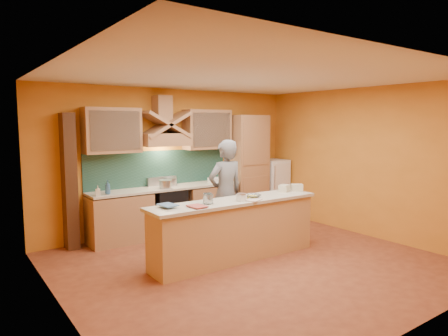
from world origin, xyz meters
TOP-DOWN VIEW (x-y plane):
  - floor at (0.00, 0.00)m, footprint 5.50×5.00m
  - ceiling at (0.00, 0.00)m, footprint 5.50×5.00m
  - wall_back at (0.00, 2.50)m, footprint 5.50×0.02m
  - wall_front at (0.00, -2.50)m, footprint 5.50×0.02m
  - wall_left at (-2.75, 0.00)m, footprint 0.02×5.00m
  - wall_right at (2.75, 0.00)m, footprint 0.02×5.00m
  - base_cabinet_left at (-1.25, 2.20)m, footprint 1.10×0.60m
  - base_cabinet_right at (0.65, 2.20)m, footprint 1.10×0.60m
  - counter_top at (-0.30, 2.20)m, footprint 3.00×0.62m
  - stove at (-0.30, 2.20)m, footprint 0.60×0.58m
  - backsplash at (-0.30, 2.48)m, footprint 3.00×0.03m
  - range_hood at (-0.30, 2.25)m, footprint 0.92×0.50m
  - hood_chimney at (-0.30, 2.35)m, footprint 0.30×0.30m
  - upper_cabinet_left at (-1.30, 2.33)m, footprint 1.00×0.35m
  - upper_cabinet_right at (0.70, 2.33)m, footprint 1.00×0.35m
  - pantry_column at (1.65, 2.20)m, footprint 0.80×0.60m
  - fridge at (2.40, 2.20)m, footprint 0.58×0.60m
  - trim_column_left at (-2.05, 2.35)m, footprint 0.20×0.30m
  - island_body at (-0.10, 0.30)m, footprint 2.80×0.55m
  - island_top at (-0.10, 0.30)m, footprint 2.90×0.62m
  - person at (0.17, 0.94)m, footprint 0.68×0.45m
  - pot_large at (-0.40, 2.07)m, footprint 0.29×0.29m
  - pot_small at (-0.16, 2.28)m, footprint 0.25×0.25m
  - soap_bottle_a at (-1.68, 2.02)m, footprint 0.10×0.10m
  - soap_bottle_b at (-1.50, 2.06)m, footprint 0.12×0.12m
  - bowl_back at (0.87, 2.26)m, footprint 0.27×0.27m
  - dish_rack at (0.75, 2.04)m, footprint 0.33×0.27m
  - book_lower at (-0.98, 0.15)m, footprint 0.22×0.29m
  - book_upper at (-1.33, 0.39)m, footprint 0.24×0.31m
  - jar_large at (-0.62, 0.29)m, footprint 0.17×0.17m
  - jar_small at (-0.61, 0.27)m, footprint 0.17×0.17m
  - kitchen_scale at (-0.08, 0.17)m, footprint 0.12×0.12m
  - mixing_bowl at (0.20, 0.25)m, footprint 0.25×0.25m
  - cloth at (0.10, 0.10)m, footprint 0.32×0.28m
  - grocery_bag_a at (1.04, 0.40)m, footprint 0.22×0.20m
  - grocery_bag_b at (1.28, 0.33)m, footprint 0.24×0.23m

SIDE VIEW (x-z plane):
  - floor at x=0.00m, z-range -0.01..0.01m
  - base_cabinet_left at x=-1.25m, z-range 0.00..0.86m
  - base_cabinet_right at x=0.65m, z-range 0.00..0.86m
  - island_body at x=-0.10m, z-range 0.00..0.88m
  - stove at x=-0.30m, z-range 0.00..0.90m
  - fridge at x=2.40m, z-range 0.00..1.30m
  - counter_top at x=-0.30m, z-range 0.88..0.92m
  - island_top at x=-0.10m, z-range 0.90..0.95m
  - person at x=0.17m, z-range 0.00..1.85m
  - cloth at x=0.10m, z-range 0.94..0.96m
  - book_lower at x=-0.98m, z-range 0.94..0.97m
  - bowl_back at x=0.87m, z-range 0.92..1.00m
  - pot_small at x=-0.16m, z-range 0.90..1.04m
  - dish_rack at x=0.75m, z-range 0.92..1.03m
  - mixing_bowl at x=0.20m, z-range 0.95..1.01m
  - pot_large at x=-0.40m, z-range 0.90..1.05m
  - book_upper at x=-1.33m, z-range 0.97..0.99m
  - kitchen_scale at x=-0.08m, z-range 0.94..1.05m
  - grocery_bag_b at x=1.28m, z-range 0.94..1.06m
  - grocery_bag_a at x=1.04m, z-range 0.94..1.06m
  - soap_bottle_a at x=-1.68m, z-range 0.92..1.09m
  - jar_small at x=-0.61m, z-range 0.95..1.09m
  - jar_large at x=-0.62m, z-range 0.94..1.10m
  - soap_bottle_b at x=-1.50m, z-range 0.92..1.16m
  - pantry_column at x=1.65m, z-range 0.00..2.30m
  - trim_column_left at x=-2.05m, z-range 0.00..2.30m
  - backsplash at x=-0.30m, z-range 0.90..1.60m
  - wall_back at x=0.00m, z-range 0.00..2.80m
  - wall_front at x=0.00m, z-range 0.00..2.80m
  - wall_left at x=-2.75m, z-range 0.00..2.80m
  - wall_right at x=2.75m, z-range 0.00..2.80m
  - range_hood at x=-0.30m, z-range 1.70..1.94m
  - upper_cabinet_left at x=-1.30m, z-range 1.60..2.40m
  - upper_cabinet_right at x=0.70m, z-range 1.60..2.40m
  - hood_chimney at x=-0.30m, z-range 2.15..2.65m
  - ceiling at x=0.00m, z-range 2.79..2.80m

